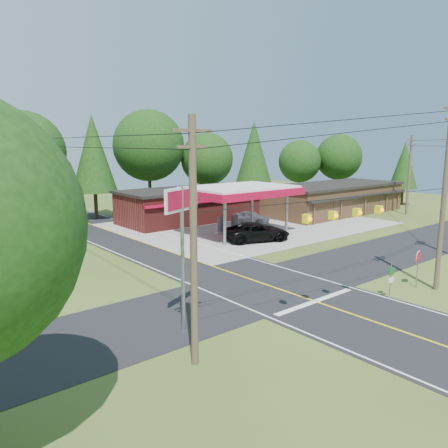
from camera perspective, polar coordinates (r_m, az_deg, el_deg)
ground at (r=28.14m, az=6.04°, el=-8.09°), size 120.00×120.00×0.00m
main_highway at (r=28.14m, az=6.04°, el=-8.07°), size 8.00×120.00×0.02m
cross_road at (r=28.14m, az=6.04°, el=-8.06°), size 70.00×7.00×0.02m
lane_center_yellow at (r=28.13m, az=6.04°, el=-8.04°), size 0.15×110.00×0.00m
gas_canopy at (r=42.57m, az=2.10°, el=4.16°), size 10.60×7.40×4.88m
convenience_store at (r=51.25m, az=-4.53°, el=2.55°), size 16.40×7.55×3.80m
strip_building at (r=58.90m, az=14.06°, el=3.29°), size 20.40×8.75×3.80m
utility_pole_near_right at (r=29.24m, az=26.83°, el=3.51°), size 1.80×0.30×11.50m
utility_pole_near_left at (r=17.07m, az=-4.00°, el=-2.14°), size 1.80×0.30×10.00m
utility_pole_far_left at (r=38.41m, az=-22.59°, el=4.09°), size 1.80×0.30×10.00m
utility_pole_far_right at (r=60.02m, az=23.03°, el=6.06°), size 1.80×0.30×10.00m
utility_pole_north at (r=55.19m, az=-26.37°, el=5.02°), size 0.30×0.30×9.50m
overhead_beacons at (r=22.27m, az=15.63°, el=3.09°), size 17.04×2.04×1.03m
treeline_backdrop at (r=47.06m, az=-14.64°, el=8.36°), size 70.27×51.59×13.30m
suv_car at (r=40.59m, az=4.36°, el=-1.06°), size 7.82×7.82×1.70m
sedan_car at (r=49.49m, az=3.53°, el=0.89°), size 5.72×5.72×1.45m
big_stop_sign at (r=20.30m, az=-5.50°, el=0.08°), size 2.45×1.09×7.07m
octagonal_stop_sign at (r=29.90m, az=24.06°, el=-4.29°), size 0.83×0.16×2.39m
route_sign_post at (r=27.28m, az=20.97°, el=-6.54°), size 0.44×0.11×2.15m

